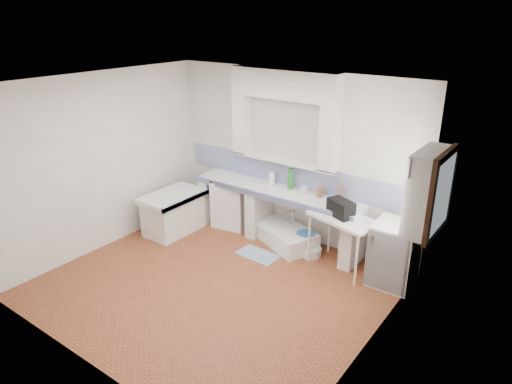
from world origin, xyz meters
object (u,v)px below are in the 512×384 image
Objects in this scene: sink at (285,236)px; stove at (233,203)px; side_table at (342,243)px; fridge at (394,254)px.

stove is at bearing -159.58° from sink.
side_table reaches higher than sink.
fridge reaches higher than sink.
sink is 1.12× the size of side_table.
side_table is at bearing 15.33° from sink.
stove is at bearing -171.59° from side_table.
sink is 1.22× the size of fridge.
stove is 2.28m from side_table.
side_table is at bearing -178.57° from fridge.
sink is at bearing -14.17° from stove.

